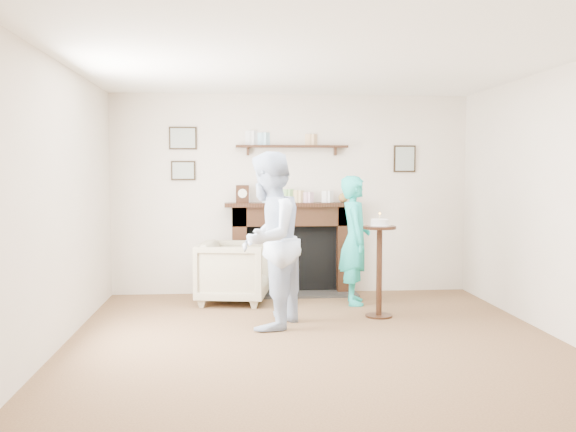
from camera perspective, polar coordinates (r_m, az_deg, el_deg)
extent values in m
plane|color=brown|center=(5.82, 2.56, -11.36)|extent=(5.00, 5.00, 0.00)
cube|color=beige|center=(8.10, 0.30, 1.94)|extent=(4.50, 0.04, 2.50)
cube|color=beige|center=(5.78, -20.12, 0.87)|extent=(0.04, 5.00, 2.50)
cube|color=beige|center=(6.32, 23.27, 1.03)|extent=(0.04, 5.00, 2.50)
cube|color=white|center=(5.69, 2.64, 13.69)|extent=(4.50, 5.00, 0.04)
cube|color=black|center=(8.03, -4.34, -3.10)|extent=(0.18, 0.20, 1.10)
cube|color=black|center=(8.15, 5.00, -3.00)|extent=(0.18, 0.20, 1.10)
cube|color=black|center=(8.02, 0.37, -0.01)|extent=(1.50, 0.20, 0.24)
cube|color=black|center=(8.14, 0.32, -3.84)|extent=(1.14, 0.06, 0.86)
cube|color=#2E2C29|center=(8.03, 0.44, -6.96)|extent=(1.60, 0.44, 0.03)
cube|color=black|center=(7.98, 0.39, 1.01)|extent=(1.68, 0.26, 0.05)
cube|color=black|center=(8.03, 0.35, 6.20)|extent=(1.40, 0.15, 0.03)
cube|color=black|center=(8.08, -9.33, 6.85)|extent=(0.34, 0.03, 0.28)
cube|color=black|center=(8.07, -9.30, 4.01)|extent=(0.30, 0.03, 0.24)
cube|color=black|center=(8.34, 10.32, 5.03)|extent=(0.28, 0.03, 0.34)
cube|color=black|center=(7.94, -4.07, 1.96)|extent=(0.16, 0.09, 0.22)
cylinder|color=silver|center=(7.89, -4.07, 2.02)|extent=(0.11, 0.01, 0.11)
sphere|color=green|center=(8.06, 4.92, 1.63)|extent=(0.12, 0.12, 0.12)
imported|color=tan|center=(7.62, -4.84, -7.68)|extent=(0.91, 0.90, 0.72)
imported|color=silver|center=(6.43, -1.75, -9.88)|extent=(0.94, 1.03, 1.73)
imported|color=teal|center=(7.59, 5.92, -7.74)|extent=(0.40, 0.57, 1.49)
cylinder|color=black|center=(6.95, 8.07, -8.77)|extent=(0.28, 0.28, 0.02)
cylinder|color=black|center=(6.86, 8.11, -4.96)|extent=(0.06, 0.06, 0.92)
cylinder|color=black|center=(6.80, 8.15, -1.01)|extent=(0.35, 0.35, 0.03)
cylinder|color=silver|center=(6.80, 8.15, -0.86)|extent=(0.23, 0.23, 0.01)
cylinder|color=white|center=(6.80, 8.15, -0.56)|extent=(0.18, 0.18, 0.07)
cylinder|color=beige|center=(6.79, 8.16, -0.07)|extent=(0.01, 0.01, 0.05)
sphere|color=orange|center=(6.79, 8.16, 0.23)|extent=(0.02, 0.02, 0.02)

